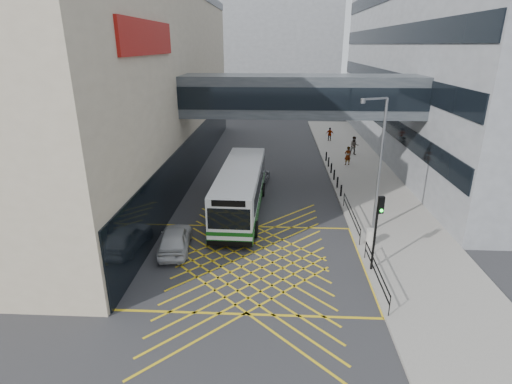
# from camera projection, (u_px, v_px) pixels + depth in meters

# --- Properties ---
(ground) EXTENTS (120.00, 120.00, 0.00)m
(ground) POSITION_uv_depth(u_px,v_px,m) (252.00, 262.00, 21.76)
(ground) COLOR #333335
(building_whsmith) EXTENTS (24.17, 42.00, 16.00)m
(building_whsmith) POSITION_uv_depth(u_px,v_px,m) (58.00, 83.00, 34.82)
(building_whsmith) COLOR #B9AA8F
(building_whsmith) RESTS_ON ground
(building_right) EXTENTS (24.09, 44.00, 20.00)m
(building_right) POSITION_uv_depth(u_px,v_px,m) (507.00, 57.00, 39.62)
(building_right) COLOR gray
(building_right) RESTS_ON ground
(building_far) EXTENTS (28.00, 16.00, 18.00)m
(building_far) POSITION_uv_depth(u_px,v_px,m) (260.00, 57.00, 74.92)
(building_far) COLOR gray
(building_far) RESTS_ON ground
(skybridge) EXTENTS (20.00, 4.10, 3.00)m
(skybridge) POSITION_uv_depth(u_px,v_px,m) (301.00, 96.00, 30.25)
(skybridge) COLOR #3B4045
(skybridge) RESTS_ON ground
(pavement) EXTENTS (6.00, 54.00, 0.16)m
(pavement) POSITION_uv_depth(u_px,v_px,m) (364.00, 177.00, 35.35)
(pavement) COLOR gray
(pavement) RESTS_ON ground
(box_junction) EXTENTS (12.00, 9.00, 0.01)m
(box_junction) POSITION_uv_depth(u_px,v_px,m) (252.00, 262.00, 21.76)
(box_junction) COLOR gold
(box_junction) RESTS_ON ground
(bus) EXTENTS (3.15, 11.67, 3.25)m
(bus) POSITION_uv_depth(u_px,v_px,m) (241.00, 188.00, 27.73)
(bus) COLOR silver
(bus) RESTS_ON ground
(car_white) EXTENTS (2.35, 4.70, 1.44)m
(car_white) POSITION_uv_depth(u_px,v_px,m) (175.00, 239.00, 22.82)
(car_white) COLOR #B9B9BB
(car_white) RESTS_ON ground
(car_dark) EXTENTS (1.95, 4.54, 1.40)m
(car_dark) POSITION_uv_depth(u_px,v_px,m) (250.00, 175.00, 34.11)
(car_dark) COLOR black
(car_dark) RESTS_ON ground
(car_silver) EXTENTS (2.60, 4.96, 1.47)m
(car_silver) POSITION_uv_depth(u_px,v_px,m) (255.00, 176.00, 33.67)
(car_silver) COLOR #919399
(car_silver) RESTS_ON ground
(traffic_light) EXTENTS (0.33, 0.49, 4.13)m
(traffic_light) POSITION_uv_depth(u_px,v_px,m) (378.00, 223.00, 19.77)
(traffic_light) COLOR black
(traffic_light) RESTS_ON pavement
(street_lamp) EXTENTS (1.78, 0.98, 8.21)m
(street_lamp) POSITION_uv_depth(u_px,v_px,m) (378.00, 158.00, 23.56)
(street_lamp) COLOR slate
(street_lamp) RESTS_ON pavement
(litter_bin) EXTENTS (0.54, 0.54, 0.94)m
(litter_bin) POSITION_uv_depth(u_px,v_px,m) (371.00, 237.00, 23.22)
(litter_bin) COLOR #ADA89E
(litter_bin) RESTS_ON pavement
(kerb_railings) EXTENTS (0.05, 12.54, 1.00)m
(kerb_railings) POSITION_uv_depth(u_px,v_px,m) (361.00, 235.00, 22.83)
(kerb_railings) COLOR black
(kerb_railings) RESTS_ON pavement
(bollards) EXTENTS (0.14, 10.14, 0.90)m
(bollards) POSITION_uv_depth(u_px,v_px,m) (333.00, 171.00, 35.30)
(bollards) COLOR black
(bollards) RESTS_ON pavement
(pedestrian_a) EXTENTS (0.85, 0.72, 1.81)m
(pedestrian_a) POSITION_uv_depth(u_px,v_px,m) (348.00, 156.00, 38.46)
(pedestrian_a) COLOR gray
(pedestrian_a) RESTS_ON pavement
(pedestrian_b) EXTENTS (0.99, 0.61, 1.95)m
(pedestrian_b) POSITION_uv_depth(u_px,v_px,m) (354.00, 146.00, 41.95)
(pedestrian_b) COLOR gray
(pedestrian_b) RESTS_ON pavement
(pedestrian_c) EXTENTS (1.02, 0.60, 1.62)m
(pedestrian_c) POSITION_uv_depth(u_px,v_px,m) (330.00, 134.00, 48.08)
(pedestrian_c) COLOR gray
(pedestrian_c) RESTS_ON pavement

